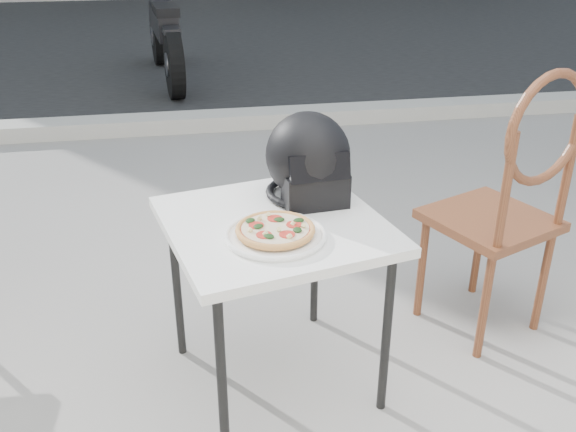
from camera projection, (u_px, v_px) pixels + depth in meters
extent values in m
plane|color=gray|center=(342.00, 354.00, 2.59)|extent=(80.00, 80.00, 0.00)
cube|color=black|center=(215.00, 36.00, 8.78)|extent=(30.00, 8.00, 0.00)
cube|color=#AAA89F|center=(251.00, 119.00, 5.22)|extent=(30.00, 0.25, 0.12)
cube|color=white|center=(274.00, 225.00, 2.17)|extent=(0.84, 0.84, 0.04)
cylinder|color=black|center=(222.00, 378.00, 1.98)|extent=(0.04, 0.04, 0.64)
cylinder|color=black|center=(386.00, 335.00, 2.18)|extent=(0.04, 0.04, 0.64)
cylinder|color=black|center=(177.00, 285.00, 2.46)|extent=(0.04, 0.04, 0.64)
cylinder|color=black|center=(315.00, 256.00, 2.66)|extent=(0.04, 0.04, 0.64)
cylinder|color=white|center=(275.00, 236.00, 2.05)|extent=(0.37, 0.37, 0.01)
torus|color=white|center=(275.00, 234.00, 2.05)|extent=(0.38, 0.38, 0.02)
cylinder|color=#D9974F|center=(275.00, 231.00, 2.04)|extent=(0.26, 0.26, 0.01)
torus|color=#D9974F|center=(275.00, 229.00, 2.04)|extent=(0.27, 0.27, 0.02)
cylinder|color=red|center=(275.00, 229.00, 2.04)|extent=(0.23, 0.23, 0.00)
cylinder|color=beige|center=(275.00, 228.00, 2.04)|extent=(0.23, 0.23, 0.00)
cylinder|color=red|center=(294.00, 224.00, 2.05)|extent=(0.05, 0.05, 0.00)
cylinder|color=red|center=(275.00, 218.00, 2.09)|extent=(0.05, 0.05, 0.00)
cylinder|color=red|center=(256.00, 225.00, 2.05)|extent=(0.05, 0.05, 0.00)
cylinder|color=red|center=(264.00, 235.00, 1.99)|extent=(0.05, 0.05, 0.00)
cylinder|color=red|center=(287.00, 234.00, 1.99)|extent=(0.05, 0.05, 0.00)
ellipsoid|color=#163513|center=(279.00, 219.00, 2.08)|extent=(0.04, 0.03, 0.01)
ellipsoid|color=#163513|center=(258.00, 226.00, 2.04)|extent=(0.05, 0.05, 0.01)
ellipsoid|color=#163513|center=(297.00, 230.00, 2.01)|extent=(0.03, 0.04, 0.01)
ellipsoid|color=#163513|center=(269.00, 236.00, 1.98)|extent=(0.05, 0.05, 0.01)
ellipsoid|color=#163513|center=(299.00, 220.00, 2.08)|extent=(0.04, 0.03, 0.01)
ellipsoid|color=#163513|center=(250.00, 220.00, 2.07)|extent=(0.04, 0.05, 0.01)
cylinder|color=#EBDA8F|center=(279.00, 230.00, 2.01)|extent=(0.02, 0.02, 0.02)
cylinder|color=#EBDA8F|center=(260.00, 218.00, 2.08)|extent=(0.02, 0.02, 0.02)
cylinder|color=#EBDA8F|center=(293.00, 224.00, 2.05)|extent=(0.02, 0.02, 0.02)
cylinder|color=#EBDA8F|center=(268.00, 215.00, 2.11)|extent=(0.01, 0.02, 0.02)
cylinder|color=#EBDA8F|center=(289.00, 236.00, 1.97)|extent=(0.02, 0.02, 0.02)
cylinder|color=#EBDA8F|center=(250.00, 230.00, 2.01)|extent=(0.02, 0.02, 0.02)
cylinder|color=#EBDA8F|center=(303.00, 226.00, 2.04)|extent=(0.02, 0.02, 0.02)
cylinder|color=#EBDA8F|center=(265.00, 234.00, 1.99)|extent=(0.02, 0.02, 0.02)
ellipsoid|color=black|center=(308.00, 155.00, 2.28)|extent=(0.33, 0.35, 0.31)
cube|color=black|center=(316.00, 190.00, 2.24)|extent=(0.23, 0.13, 0.12)
torus|color=black|center=(307.00, 191.00, 2.34)|extent=(0.33, 0.33, 0.03)
cube|color=black|center=(320.00, 168.00, 2.16)|extent=(0.22, 0.06, 0.10)
cube|color=brown|center=(490.00, 220.00, 2.58)|extent=(0.57, 0.57, 0.04)
cylinder|color=brown|center=(479.00, 246.00, 2.91)|extent=(0.05, 0.05, 0.48)
cylinder|color=brown|center=(422.00, 267.00, 2.74)|extent=(0.05, 0.05, 0.48)
cylinder|color=brown|center=(543.00, 280.00, 2.64)|extent=(0.05, 0.05, 0.48)
cylinder|color=brown|center=(485.00, 306.00, 2.47)|extent=(0.05, 0.05, 0.48)
cylinder|color=brown|center=(568.00, 173.00, 2.42)|extent=(0.05, 0.05, 0.46)
cylinder|color=brown|center=(505.00, 193.00, 2.26)|extent=(0.05, 0.05, 0.46)
torus|color=brown|center=(548.00, 129.00, 2.25)|extent=(0.41, 0.20, 0.43)
cylinder|color=black|center=(158.00, 35.00, 7.13)|extent=(0.19, 0.64, 0.63)
cylinder|color=slate|center=(158.00, 35.00, 7.13)|extent=(0.17, 0.23, 0.21)
cylinder|color=black|center=(174.00, 64.00, 5.85)|extent=(0.19, 0.64, 0.63)
cylinder|color=slate|center=(174.00, 64.00, 5.85)|extent=(0.17, 0.23, 0.21)
cube|color=black|center=(163.00, 21.00, 6.37)|extent=(0.30, 1.12, 0.23)
ellipsoid|color=black|center=(160.00, 0.00, 6.43)|extent=(0.28, 0.46, 0.24)
cube|color=black|center=(165.00, 9.00, 6.03)|extent=(0.26, 0.55, 0.08)
cylinder|color=slate|center=(156.00, 5.00, 6.91)|extent=(0.08, 0.34, 0.75)
cube|color=black|center=(171.00, 30.00, 5.74)|extent=(0.17, 0.25, 0.05)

